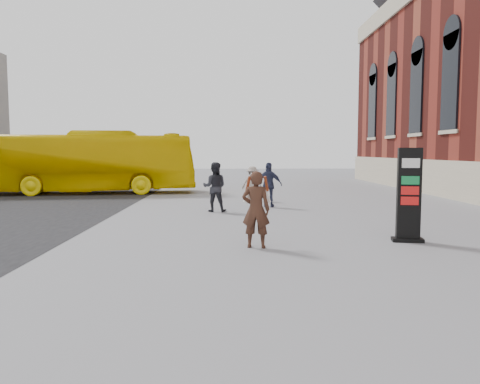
{
  "coord_description": "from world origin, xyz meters",
  "views": [
    {
      "loc": [
        -0.92,
        -10.1,
        2.24
      ],
      "look_at": [
        -0.67,
        1.61,
        1.21
      ],
      "focal_mm": 35.0,
      "sensor_mm": 36.0,
      "label": 1
    }
  ],
  "objects_px": {
    "info_pylon": "(409,195)",
    "pedestrian_b": "(252,183)",
    "pedestrian_c": "(269,185)",
    "woman": "(256,208)",
    "bus": "(83,162)",
    "pedestrian_a": "(215,187)"
  },
  "relations": [
    {
      "from": "pedestrian_b",
      "to": "info_pylon",
      "type": "bearing_deg",
      "value": 128.0
    },
    {
      "from": "pedestrian_a",
      "to": "woman",
      "type": "bearing_deg",
      "value": 105.07
    },
    {
      "from": "info_pylon",
      "to": "pedestrian_b",
      "type": "xyz_separation_m",
      "value": [
        -3.38,
        9.77,
        -0.38
      ]
    },
    {
      "from": "info_pylon",
      "to": "pedestrian_a",
      "type": "distance_m",
      "value": 7.71
    },
    {
      "from": "pedestrian_b",
      "to": "woman",
      "type": "bearing_deg",
      "value": 106.57
    },
    {
      "from": "pedestrian_b",
      "to": "pedestrian_c",
      "type": "height_order",
      "value": "pedestrian_c"
    },
    {
      "from": "pedestrian_a",
      "to": "pedestrian_c",
      "type": "distance_m",
      "value": 2.55
    },
    {
      "from": "info_pylon",
      "to": "woman",
      "type": "xyz_separation_m",
      "value": [
        -3.8,
        -0.63,
        -0.24
      ]
    },
    {
      "from": "info_pylon",
      "to": "woman",
      "type": "height_order",
      "value": "info_pylon"
    },
    {
      "from": "woman",
      "to": "pedestrian_c",
      "type": "height_order",
      "value": "same"
    },
    {
      "from": "pedestrian_b",
      "to": "pedestrian_c",
      "type": "distance_m",
      "value": 2.54
    },
    {
      "from": "info_pylon",
      "to": "bus",
      "type": "xyz_separation_m",
      "value": [
        -12.19,
        13.57,
        0.48
      ]
    },
    {
      "from": "woman",
      "to": "bus",
      "type": "distance_m",
      "value": 16.51
    },
    {
      "from": "info_pylon",
      "to": "pedestrian_b",
      "type": "distance_m",
      "value": 10.34
    },
    {
      "from": "bus",
      "to": "pedestrian_b",
      "type": "xyz_separation_m",
      "value": [
        8.8,
        -3.81,
        -0.86
      ]
    },
    {
      "from": "info_pylon",
      "to": "pedestrian_b",
      "type": "relative_size",
      "value": 1.49
    },
    {
      "from": "woman",
      "to": "bus",
      "type": "relative_size",
      "value": 0.15
    },
    {
      "from": "pedestrian_a",
      "to": "pedestrian_c",
      "type": "height_order",
      "value": "pedestrian_a"
    },
    {
      "from": "woman",
      "to": "pedestrian_c",
      "type": "xyz_separation_m",
      "value": [
        0.97,
        7.92,
        -0.02
      ]
    },
    {
      "from": "info_pylon",
      "to": "bus",
      "type": "bearing_deg",
      "value": 142.33
    },
    {
      "from": "bus",
      "to": "pedestrian_c",
      "type": "distance_m",
      "value": 11.29
    },
    {
      "from": "pedestrian_c",
      "to": "pedestrian_b",
      "type": "bearing_deg",
      "value": -61.47
    }
  ]
}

